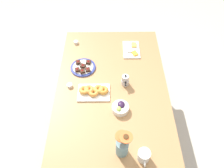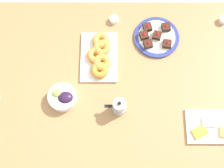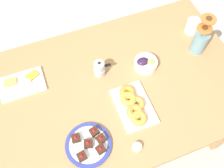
# 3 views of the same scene
# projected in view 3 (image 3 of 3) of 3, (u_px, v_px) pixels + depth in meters

# --- Properties ---
(ground_plane) EXTENTS (6.00, 6.00, 0.00)m
(ground_plane) POSITION_uv_depth(u_px,v_px,m) (112.00, 129.00, 2.11)
(ground_plane) COLOR #B7B2A8
(dining_table) EXTENTS (1.60, 1.00, 0.74)m
(dining_table) POSITION_uv_depth(u_px,v_px,m) (112.00, 94.00, 1.54)
(dining_table) COLOR #A87A4C
(dining_table) RESTS_ON ground_plane
(coffee_mug) EXTENTS (0.12, 0.09, 0.09)m
(coffee_mug) POSITION_uv_depth(u_px,v_px,m) (193.00, 26.00, 1.64)
(coffee_mug) COLOR white
(coffee_mug) RESTS_ON dining_table
(grape_bowl) EXTENTS (0.14, 0.14, 0.07)m
(grape_bowl) POSITION_uv_depth(u_px,v_px,m) (145.00, 63.00, 1.52)
(grape_bowl) COLOR white
(grape_bowl) RESTS_ON dining_table
(cheese_platter) EXTENTS (0.26, 0.17, 0.03)m
(cheese_platter) POSITION_uv_depth(u_px,v_px,m) (22.00, 84.00, 1.47)
(cheese_platter) COLOR white
(cheese_platter) RESTS_ON dining_table
(croissant_platter) EXTENTS (0.19, 0.29, 0.05)m
(croissant_platter) POSITION_uv_depth(u_px,v_px,m) (133.00, 105.00, 1.39)
(croissant_platter) COLOR white
(croissant_platter) RESTS_ON dining_table
(jam_cup_berry) EXTENTS (0.05, 0.05, 0.03)m
(jam_cup_berry) POSITION_uv_depth(u_px,v_px,m) (137.00, 147.00, 1.28)
(jam_cup_berry) COLOR white
(jam_cup_berry) RESTS_ON dining_table
(dessert_plate) EXTENTS (0.24, 0.24, 0.05)m
(dessert_plate) POSITION_uv_depth(u_px,v_px,m) (89.00, 144.00, 1.29)
(dessert_plate) COLOR navy
(dessert_plate) RESTS_ON dining_table
(flower_vase) EXTENTS (0.12, 0.11, 0.26)m
(flower_vase) POSITION_uv_depth(u_px,v_px,m) (200.00, 40.00, 1.53)
(flower_vase) COLOR #6B939E
(flower_vase) RESTS_ON dining_table
(moka_pot) EXTENTS (0.11, 0.07, 0.12)m
(moka_pot) POSITION_uv_depth(u_px,v_px,m) (100.00, 69.00, 1.48)
(moka_pot) COLOR #B7B7BC
(moka_pot) RESTS_ON dining_table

